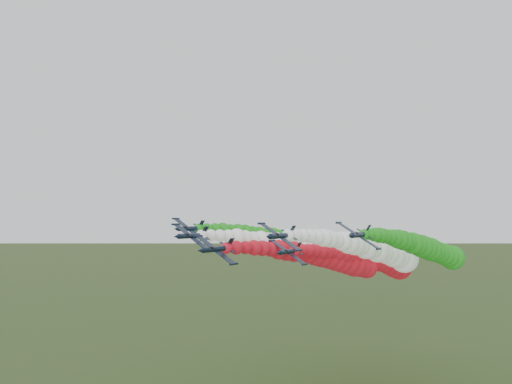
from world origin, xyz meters
TOP-DOWN VIEW (x-y plane):
  - jet_lead at (0.67, 37.75)m, footprint 15.19×79.24m
  - jet_inner_left at (-9.14, 45.09)m, footprint 15.80×79.84m
  - jet_inner_right at (10.43, 46.60)m, footprint 16.13×80.18m
  - jet_outer_left at (-18.42, 55.55)m, footprint 15.66×79.71m
  - jet_outer_right at (22.70, 54.04)m, footprint 15.57×79.62m
  - jet_trail at (5.72, 60.94)m, footprint 16.03×80.08m

SIDE VIEW (x-z plane):
  - jet_trail at x=5.72m, z-range 26.76..42.37m
  - jet_lead at x=0.67m, z-range 29.04..43.81m
  - jet_inner_left at x=-9.14m, z-range 30.64..46.01m
  - jet_inner_right at x=10.43m, z-range 30.74..46.45m
  - jet_outer_right at x=22.70m, z-range 31.44..46.59m
  - jet_outer_left at x=-18.42m, z-range 32.08..47.33m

